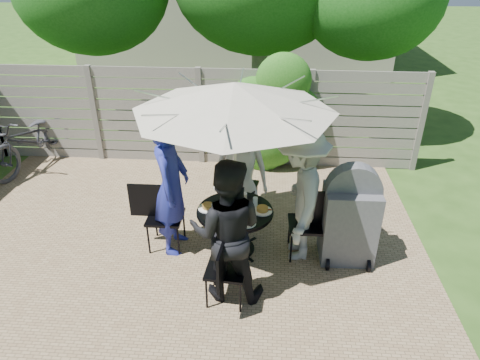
# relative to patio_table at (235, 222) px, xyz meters

# --- Properties ---
(patio_table) EXTENTS (1.02, 1.02, 0.65)m
(patio_table) POSITION_rel_patio_table_xyz_m (0.00, 0.00, 0.00)
(patio_table) COLOR black
(patio_table) RESTS_ON ground
(umbrella) EXTENTS (2.48, 2.48, 2.35)m
(umbrella) POSITION_rel_patio_table_xyz_m (0.00, -0.00, 1.73)
(umbrella) COLOR silver
(umbrella) RESTS_ON ground
(chair_back) EXTENTS (0.53, 0.72, 0.96)m
(chair_back) POSITION_rel_patio_table_xyz_m (0.02, 0.97, -0.17)
(chair_back) COLOR black
(chair_back) RESTS_ON ground
(person_back) EXTENTS (0.81, 0.54, 1.64)m
(person_back) POSITION_rel_patio_table_xyz_m (0.02, 0.83, 0.36)
(person_back) COLOR silver
(person_back) RESTS_ON ground
(chair_left) EXTENTS (0.70, 0.47, 0.97)m
(chair_left) POSITION_rel_patio_table_xyz_m (-0.97, 0.02, -0.16)
(chair_left) COLOR black
(chair_left) RESTS_ON ground
(person_left) EXTENTS (0.47, 0.71, 1.92)m
(person_left) POSITION_rel_patio_table_xyz_m (-0.83, 0.02, 0.50)
(person_left) COLOR navy
(person_left) RESTS_ON ground
(chair_front) EXTENTS (0.48, 0.69, 0.93)m
(chair_front) POSITION_rel_patio_table_xyz_m (-0.02, -0.97, -0.18)
(chair_front) COLOR black
(chair_front) RESTS_ON ground
(person_front) EXTENTS (0.88, 0.69, 1.78)m
(person_front) POSITION_rel_patio_table_xyz_m (-0.02, -0.83, 0.43)
(person_front) COLOR black
(person_front) RESTS_ON ground
(chair_right) EXTENTS (0.72, 0.49, 0.99)m
(chair_right) POSITION_rel_patio_table_xyz_m (0.97, -0.02, -0.16)
(chair_right) COLOR black
(chair_right) RESTS_ON ground
(person_right) EXTENTS (0.71, 1.21, 1.85)m
(person_right) POSITION_rel_patio_table_xyz_m (0.83, -0.02, 0.47)
(person_right) COLOR #9E9F9B
(person_right) RESTS_ON ground
(plate_back) EXTENTS (0.26, 0.26, 0.06)m
(plate_back) POSITION_rel_patio_table_xyz_m (0.01, 0.36, 0.22)
(plate_back) COLOR white
(plate_back) RESTS_ON patio_table
(plate_left) EXTENTS (0.26, 0.26, 0.06)m
(plate_left) POSITION_rel_patio_table_xyz_m (-0.36, 0.01, 0.22)
(plate_left) COLOR white
(plate_left) RESTS_ON patio_table
(plate_front) EXTENTS (0.26, 0.26, 0.06)m
(plate_front) POSITION_rel_patio_table_xyz_m (-0.01, -0.36, 0.22)
(plate_front) COLOR white
(plate_front) RESTS_ON patio_table
(plate_right) EXTENTS (0.26, 0.26, 0.06)m
(plate_right) POSITION_rel_patio_table_xyz_m (0.36, -0.01, 0.22)
(plate_right) COLOR white
(plate_right) RESTS_ON patio_table
(plate_extra) EXTENTS (0.24, 0.24, 0.06)m
(plate_extra) POSITION_rel_patio_table_xyz_m (0.17, -0.30, 0.22)
(plate_extra) COLOR white
(plate_extra) RESTS_ON patio_table
(glass_back) EXTENTS (0.07, 0.07, 0.14)m
(glass_back) POSITION_rel_patio_table_xyz_m (-0.10, 0.26, 0.27)
(glass_back) COLOR silver
(glass_back) RESTS_ON patio_table
(glass_left) EXTENTS (0.07, 0.07, 0.14)m
(glass_left) POSITION_rel_patio_table_xyz_m (-0.26, -0.10, 0.27)
(glass_left) COLOR silver
(glass_left) RESTS_ON patio_table
(glass_front) EXTENTS (0.07, 0.07, 0.14)m
(glass_front) POSITION_rel_patio_table_xyz_m (0.10, -0.26, 0.27)
(glass_front) COLOR silver
(glass_front) RESTS_ON patio_table
(glass_right) EXTENTS (0.07, 0.07, 0.14)m
(glass_right) POSITION_rel_patio_table_xyz_m (0.26, 0.10, 0.27)
(glass_right) COLOR silver
(glass_right) RESTS_ON patio_table
(syrup_jug) EXTENTS (0.09, 0.09, 0.16)m
(syrup_jug) POSITION_rel_patio_table_xyz_m (-0.06, 0.05, 0.28)
(syrup_jug) COLOR #59280C
(syrup_jug) RESTS_ON patio_table
(coffee_cup) EXTENTS (0.08, 0.08, 0.12)m
(coffee_cup) POSITION_rel_patio_table_xyz_m (0.10, 0.22, 0.26)
(coffee_cup) COLOR #C6B293
(coffee_cup) RESTS_ON patio_table
(bicycle) EXTENTS (1.18, 2.19, 1.09)m
(bicycle) POSITION_rel_patio_table_xyz_m (-4.02, 2.31, 0.09)
(bicycle) COLOR #333338
(bicycle) RESTS_ON ground
(bbq_grill) EXTENTS (0.70, 0.54, 1.39)m
(bbq_grill) POSITION_rel_patio_table_xyz_m (1.48, -0.04, 0.18)
(bbq_grill) COLOR #545459
(bbq_grill) RESTS_ON ground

